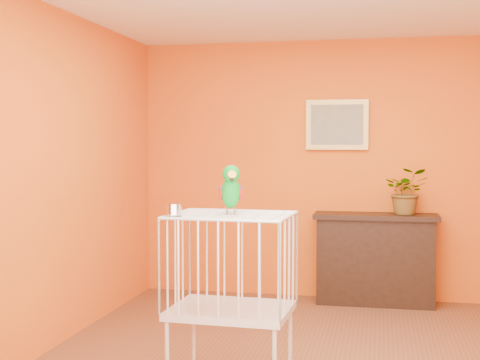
# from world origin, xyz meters

# --- Properties ---
(room_shell) EXTENTS (4.50, 4.50, 4.50)m
(room_shell) POSITION_xyz_m (0.00, 0.00, 1.58)
(room_shell) COLOR orange
(room_shell) RESTS_ON ground
(console_cabinet) EXTENTS (1.18, 0.43, 0.88)m
(console_cabinet) POSITION_xyz_m (0.39, 2.04, 0.44)
(console_cabinet) COLOR black
(console_cabinet) RESTS_ON ground
(potted_plant) EXTENTS (0.42, 0.46, 0.35)m
(potted_plant) POSITION_xyz_m (0.68, 1.99, 1.05)
(potted_plant) COLOR #26722D
(potted_plant) RESTS_ON console_cabinet
(framed_picture) EXTENTS (0.62, 0.04, 0.50)m
(framed_picture) POSITION_xyz_m (0.00, 2.22, 1.75)
(framed_picture) COLOR #BC9543
(framed_picture) RESTS_ON room_shell
(birdcage) EXTENTS (0.75, 0.59, 1.12)m
(birdcage) POSITION_xyz_m (-0.47, -0.55, 0.58)
(birdcage) COLOR silver
(birdcage) RESTS_ON ground
(feed_cup) EXTENTS (0.10, 0.10, 0.07)m
(feed_cup) POSITION_xyz_m (-0.78, -0.71, 1.16)
(feed_cup) COLOR silver
(feed_cup) RESTS_ON birdcage
(parrot) EXTENTS (0.16, 0.28, 0.31)m
(parrot) POSITION_xyz_m (-0.47, -0.54, 1.28)
(parrot) COLOR #59544C
(parrot) RESTS_ON birdcage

